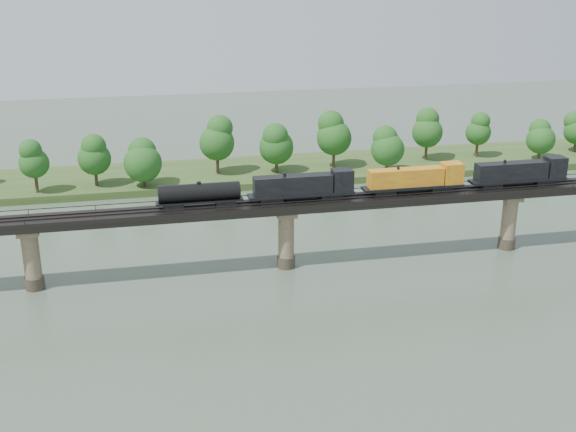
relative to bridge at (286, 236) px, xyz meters
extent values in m
plane|color=#3C4C3C|center=(0.00, -30.00, -5.46)|extent=(400.00, 400.00, 0.00)
cube|color=#2F481D|center=(0.00, 55.00, -4.66)|extent=(300.00, 24.00, 1.60)
cylinder|color=#473A2D|center=(-40.00, 0.00, -4.46)|extent=(3.00, 3.00, 2.00)
cylinder|color=#8C7B5B|center=(-40.00, 0.00, 0.04)|extent=(2.60, 2.60, 9.00)
cube|color=#8C7B5B|center=(-40.00, 0.00, 4.04)|extent=(3.20, 3.20, 1.00)
cylinder|color=#473A2D|center=(0.00, 0.00, -4.46)|extent=(3.00, 3.00, 2.00)
cylinder|color=#8C7B5B|center=(0.00, 0.00, 0.04)|extent=(2.60, 2.60, 9.00)
cube|color=#8C7B5B|center=(0.00, 0.00, 4.04)|extent=(3.20, 3.20, 1.00)
cylinder|color=#473A2D|center=(40.00, 0.00, -4.46)|extent=(3.00, 3.00, 2.00)
cylinder|color=#8C7B5B|center=(40.00, 0.00, 0.04)|extent=(2.60, 2.60, 9.00)
cube|color=#8C7B5B|center=(40.00, 0.00, 4.04)|extent=(3.20, 3.20, 1.00)
cube|color=black|center=(0.00, 0.00, 5.29)|extent=(220.00, 5.00, 1.50)
cube|color=black|center=(0.00, -0.75, 6.12)|extent=(220.00, 0.12, 0.16)
cube|color=black|center=(0.00, 0.75, 6.12)|extent=(220.00, 0.12, 0.16)
cube|color=black|center=(0.00, -2.40, 6.74)|extent=(220.00, 0.10, 0.10)
cube|color=black|center=(0.00, 2.40, 6.74)|extent=(220.00, 0.10, 0.10)
cube|color=black|center=(0.00, -2.40, 6.39)|extent=(0.08, 0.08, 0.70)
cube|color=black|center=(0.00, 2.40, 6.39)|extent=(0.08, 0.08, 0.70)
cylinder|color=#382619|center=(-44.43, 46.31, -2.10)|extent=(0.70, 0.70, 3.51)
sphere|color=#174A15|center=(-44.43, 46.31, 2.57)|extent=(6.31, 6.31, 6.31)
sphere|color=#174A15|center=(-44.43, 46.31, 5.50)|extent=(4.73, 4.73, 4.73)
cylinder|color=#382619|center=(-32.24, 48.84, -2.19)|extent=(0.70, 0.70, 3.34)
sphere|color=#174A15|center=(-32.24, 48.84, 2.27)|extent=(7.18, 7.18, 7.18)
sphere|color=#174A15|center=(-32.24, 48.84, 5.06)|extent=(5.39, 5.39, 5.39)
cylinder|color=#382619|center=(-22.01, 46.15, -2.45)|extent=(0.70, 0.70, 2.83)
sphere|color=#174A15|center=(-22.01, 46.15, 1.32)|extent=(8.26, 8.26, 8.26)
sphere|color=#174A15|center=(-22.01, 46.15, 3.68)|extent=(6.19, 6.19, 6.19)
cylinder|color=#382619|center=(-5.04, 52.68, -1.88)|extent=(0.70, 0.70, 3.96)
sphere|color=#174A15|center=(-5.04, 52.68, 3.41)|extent=(8.07, 8.07, 8.07)
sphere|color=#174A15|center=(-5.04, 52.68, 6.71)|extent=(6.05, 6.05, 6.05)
cylinder|color=#382619|center=(8.52, 51.14, -2.23)|extent=(0.70, 0.70, 3.27)
sphere|color=#174A15|center=(8.52, 51.14, 2.13)|extent=(8.03, 8.03, 8.03)
sphere|color=#174A15|center=(8.52, 51.14, 4.85)|extent=(6.02, 6.02, 6.02)
cylinder|color=#382619|center=(22.65, 52.31, -1.90)|extent=(0.70, 0.70, 3.92)
sphere|color=#174A15|center=(22.65, 52.31, 3.33)|extent=(8.29, 8.29, 8.29)
sphere|color=#174A15|center=(22.65, 52.31, 6.60)|extent=(6.21, 6.21, 6.21)
cylinder|color=#382619|center=(33.59, 45.35, -2.35)|extent=(0.70, 0.70, 3.02)
sphere|color=#174A15|center=(33.59, 45.35, 1.69)|extent=(7.74, 7.74, 7.74)
sphere|color=#174A15|center=(33.59, 45.35, 4.21)|extent=(5.80, 5.80, 5.80)
cylinder|color=#382619|center=(46.81, 54.03, -1.96)|extent=(0.70, 0.70, 3.80)
sphere|color=#174A15|center=(46.81, 54.03, 3.10)|extent=(7.47, 7.47, 7.47)
sphere|color=#174A15|center=(46.81, 54.03, 6.27)|extent=(5.60, 5.60, 5.60)
cylinder|color=#382619|center=(60.48, 54.26, -2.17)|extent=(0.70, 0.70, 3.38)
sphere|color=#174A15|center=(60.48, 54.26, 2.34)|extent=(6.23, 6.23, 6.23)
sphere|color=#174A15|center=(60.48, 54.26, 5.16)|extent=(4.67, 4.67, 4.67)
cylinder|color=#382619|center=(74.35, 48.39, -2.47)|extent=(0.70, 0.70, 2.77)
sphere|color=#174A15|center=(74.35, 48.39, 1.22)|extent=(7.04, 7.04, 7.04)
sphere|color=#174A15|center=(74.35, 48.39, 3.54)|extent=(5.28, 5.28, 5.28)
cylinder|color=#382619|center=(87.62, 53.57, -2.39)|extent=(0.70, 0.70, 2.94)
cube|color=black|center=(45.82, 0.00, 6.54)|extent=(3.65, 2.19, 1.00)
cube|color=black|center=(35.79, 0.00, 6.54)|extent=(3.65, 2.19, 1.00)
cube|color=black|center=(40.80, 0.00, 7.18)|extent=(17.33, 2.74, 0.46)
cube|color=black|center=(39.43, 0.00, 8.87)|extent=(12.77, 2.46, 2.92)
cube|color=black|center=(47.64, 0.00, 9.14)|extent=(3.28, 2.74, 3.47)
cylinder|color=black|center=(40.80, 0.00, 6.68)|extent=(5.47, 1.28, 1.28)
cube|color=black|center=(26.67, 0.00, 6.54)|extent=(3.65, 2.19, 1.00)
cube|color=black|center=(16.63, 0.00, 6.54)|extent=(3.65, 2.19, 1.00)
cube|color=black|center=(21.65, 0.00, 7.18)|extent=(17.33, 2.74, 0.46)
cube|color=gold|center=(20.28, 0.00, 8.87)|extent=(12.77, 2.46, 2.92)
cube|color=gold|center=(28.49, 0.00, 9.14)|extent=(3.28, 2.74, 3.47)
cylinder|color=black|center=(21.65, 0.00, 6.68)|extent=(5.47, 1.28, 1.28)
cube|color=black|center=(7.51, 0.00, 6.54)|extent=(3.65, 2.19, 1.00)
cube|color=black|center=(-2.52, 0.00, 6.54)|extent=(3.65, 2.19, 1.00)
cube|color=black|center=(2.50, 0.00, 7.18)|extent=(17.33, 2.74, 0.46)
cube|color=black|center=(1.13, 0.00, 8.87)|extent=(12.77, 2.46, 2.92)
cube|color=black|center=(9.34, 0.00, 9.14)|extent=(3.28, 2.74, 3.47)
cylinder|color=black|center=(2.50, 0.00, 6.68)|extent=(5.47, 1.28, 1.28)
cube|color=black|center=(-9.82, 0.00, 6.54)|extent=(3.19, 2.01, 1.00)
cube|color=black|center=(-18.02, 0.00, 6.54)|extent=(3.19, 2.01, 1.00)
cube|color=black|center=(-13.92, 0.00, 7.13)|extent=(13.68, 2.19, 0.27)
cylinder|color=black|center=(-13.92, 0.00, 8.59)|extent=(12.77, 2.74, 2.74)
cylinder|color=black|center=(-13.92, 0.00, 10.05)|extent=(0.64, 0.64, 0.46)
camera|label=1|loc=(-22.85, -108.18, 42.76)|focal=45.00mm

